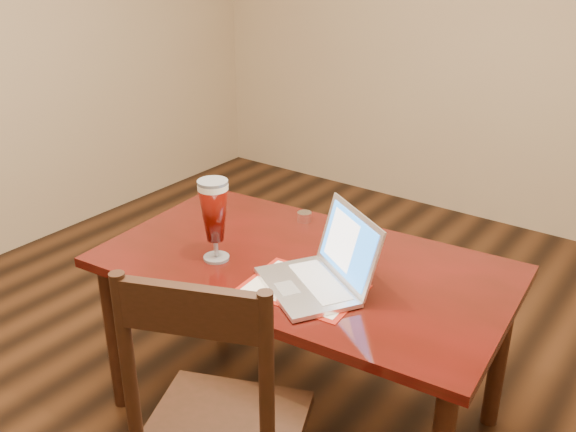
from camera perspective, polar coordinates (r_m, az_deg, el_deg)
The scene contains 3 objects.
ground at distance 2.71m, azimuth -1.80°, elevation -18.32°, with size 5.00×5.00×0.00m, color black.
dining_table at distance 2.41m, azimuth 1.11°, elevation -5.60°, with size 1.57×0.96×1.02m.
dining_chair at distance 1.96m, azimuth -6.16°, elevation -18.51°, with size 0.59×0.58×1.08m.
Camera 1 is at (1.24, -1.57, 1.83)m, focal length 40.00 mm.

